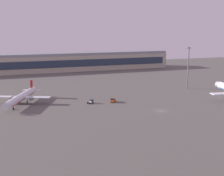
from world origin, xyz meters
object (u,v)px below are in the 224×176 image
object	(u,v)px
airplane_mid_apron	(22,97)
baggage_tractor	(113,100)
apron_light_east	(188,65)
pushback_tug	(91,101)

from	to	relation	value
airplane_mid_apron	baggage_tractor	xyz separation A→B (m)	(44.82, -12.20, -2.48)
airplane_mid_apron	apron_light_east	bearing A→B (deg)	-152.75
baggage_tractor	apron_light_east	size ratio (longest dim) A/B	0.17
airplane_mid_apron	baggage_tractor	world-z (taller)	airplane_mid_apron
pushback_tug	apron_light_east	size ratio (longest dim) A/B	0.13
airplane_mid_apron	apron_light_east	xyz separation A→B (m)	(101.87, 5.70, 11.42)
pushback_tug	baggage_tractor	xyz separation A→B (m)	(11.42, -1.40, 0.11)
apron_light_east	baggage_tractor	bearing A→B (deg)	-162.58
pushback_tug	baggage_tractor	bearing A→B (deg)	59.38
baggage_tractor	apron_light_east	distance (m)	61.40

